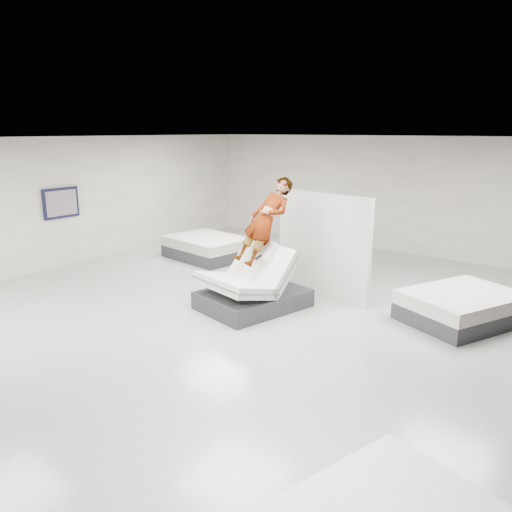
# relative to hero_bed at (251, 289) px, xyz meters

# --- Properties ---
(room) EXTENTS (14.00, 14.04, 3.20)m
(room) POSITION_rel_hero_bed_xyz_m (0.28, -0.89, 1.22)
(room) COLOR beige
(room) RESTS_ON ground
(hero_bed) EXTENTS (1.83, 2.19, 1.30)m
(hero_bed) POSITION_rel_hero_bed_xyz_m (0.00, 0.00, 0.00)
(hero_bed) COLOR #37363B
(hero_bed) RESTS_ON floor
(person) EXTENTS (1.05, 1.92, 1.28)m
(person) POSITION_rel_hero_bed_xyz_m (0.08, 0.33, 0.91)
(person) COLOR slate
(person) RESTS_ON hero_bed
(remote) EXTENTS (0.08, 0.15, 0.08)m
(remote) POSITION_rel_hero_bed_xyz_m (0.21, -0.06, 0.68)
(remote) COLOR black
(remote) RESTS_ON person
(divider_panel) EXTENTS (2.32, 0.52, 2.13)m
(divider_panel) POSITION_rel_hero_bed_xyz_m (0.66, 1.52, 0.68)
(divider_panel) COLOR silver
(divider_panel) RESTS_ON floor
(flat_bed_right_far) EXTENTS (2.16, 2.41, 0.54)m
(flat_bed_right_far) POSITION_rel_hero_bed_xyz_m (3.43, 1.74, -0.11)
(flat_bed_right_far) COLOR #37363B
(flat_bed_right_far) RESTS_ON floor
(flat_bed_left_far) EXTENTS (2.25, 1.80, 0.57)m
(flat_bed_left_far) POSITION_rel_hero_bed_xyz_m (-3.34, 2.36, -0.10)
(flat_bed_left_far) COLOR #37363B
(flat_bed_left_far) RESTS_ON floor
(wall_poster) EXTENTS (0.06, 0.95, 0.75)m
(wall_poster) POSITION_rel_hero_bed_xyz_m (-5.65, -0.39, 1.22)
(wall_poster) COLOR black
(wall_poster) RESTS_ON wall_left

